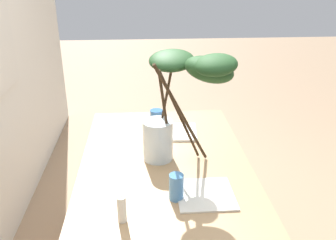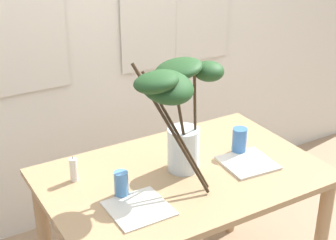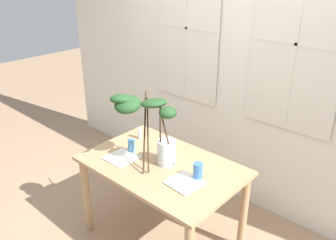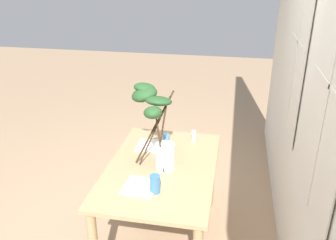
{
  "view_description": "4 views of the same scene",
  "coord_description": "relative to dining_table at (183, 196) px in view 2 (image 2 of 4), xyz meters",
  "views": [
    {
      "loc": [
        -1.62,
        0.1,
        1.72
      ],
      "look_at": [
        -0.06,
        -0.01,
        1.03
      ],
      "focal_mm": 39.29,
      "sensor_mm": 36.0,
      "label": 1
    },
    {
      "loc": [
        -1.1,
        -1.73,
        2.0
      ],
      "look_at": [
        -0.04,
        0.07,
        1.03
      ],
      "focal_mm": 54.4,
      "sensor_mm": 36.0,
      "label": 2
    },
    {
      "loc": [
        1.69,
        -1.8,
        2.29
      ],
      "look_at": [
        0.05,
        0.02,
        1.18
      ],
      "focal_mm": 37.67,
      "sensor_mm": 36.0,
      "label": 3
    },
    {
      "loc": [
        2.37,
        0.51,
        2.24
      ],
      "look_at": [
        0.04,
        0.06,
        1.2
      ],
      "focal_mm": 38.16,
      "sensor_mm": 36.0,
      "label": 4
    }
  ],
  "objects": [
    {
      "name": "back_wall_with_windows",
      "position": [
        -0.0,
        1.05,
        0.67
      ],
      "size": [
        4.95,
        0.14,
        2.61
      ],
      "color": "silver",
      "rests_on": "ground"
    },
    {
      "name": "dining_table",
      "position": [
        0.0,
        0.0,
        0.0
      ],
      "size": [
        1.29,
        0.84,
        0.78
      ],
      "color": "tan",
      "rests_on": "ground"
    },
    {
      "name": "vase_with_branches",
      "position": [
        -0.07,
        -0.06,
        0.5
      ],
      "size": [
        0.56,
        0.44,
        0.61
      ],
      "color": "silver",
      "rests_on": "dining_table"
    },
    {
      "name": "drinking_glass_blue_left",
      "position": [
        -0.33,
        -0.03,
        0.19
      ],
      "size": [
        0.06,
        0.06,
        0.12
      ],
      "primitive_type": "cylinder",
      "color": "#4C84BC",
      "rests_on": "dining_table"
    },
    {
      "name": "drinking_glass_blue_right",
      "position": [
        0.35,
        0.03,
        0.2
      ],
      "size": [
        0.07,
        0.07,
        0.13
      ],
      "primitive_type": "cylinder",
      "color": "#386BAD",
      "rests_on": "dining_table"
    },
    {
      "name": "plate_square_left",
      "position": [
        -0.31,
        -0.16,
        0.13
      ],
      "size": [
        0.25,
        0.25,
        0.01
      ],
      "primitive_type": "cube",
      "rotation": [
        0.0,
        0.0,
        0.01
      ],
      "color": "silver",
      "rests_on": "dining_table"
    },
    {
      "name": "plate_square_right",
      "position": [
        0.31,
        -0.09,
        0.13
      ],
      "size": [
        0.25,
        0.25,
        0.01
      ],
      "primitive_type": "cube",
      "rotation": [
        0.0,
        0.0,
        -0.08
      ],
      "color": "silver",
      "rests_on": "dining_table"
    },
    {
      "name": "pillar_candle",
      "position": [
        -0.46,
        0.19,
        0.18
      ],
      "size": [
        0.04,
        0.04,
        0.12
      ],
      "color": "silver",
      "rests_on": "dining_table"
    }
  ]
}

